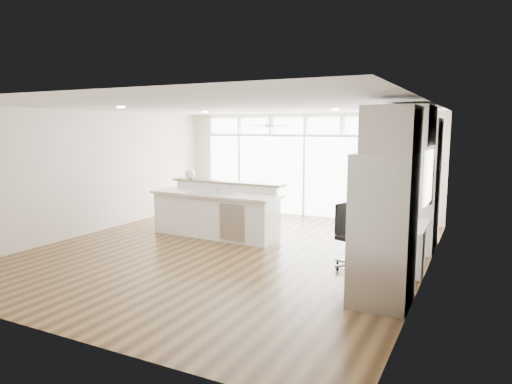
% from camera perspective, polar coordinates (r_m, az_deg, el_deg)
% --- Properties ---
extents(floor, '(7.00, 8.00, 0.02)m').
position_cam_1_polar(floor, '(8.80, -3.23, -7.36)').
color(floor, '#402A13').
rests_on(floor, ground).
extents(ceiling, '(7.00, 8.00, 0.02)m').
position_cam_1_polar(ceiling, '(8.49, -3.38, 10.55)').
color(ceiling, silver).
rests_on(ceiling, wall_back).
extents(wall_back, '(7.00, 0.04, 2.70)m').
position_cam_1_polar(wall_back, '(12.15, 6.20, 3.39)').
color(wall_back, beige).
rests_on(wall_back, floor).
extents(wall_front, '(7.00, 0.04, 2.70)m').
position_cam_1_polar(wall_front, '(5.50, -24.70, -2.92)').
color(wall_front, beige).
rests_on(wall_front, floor).
extents(wall_left, '(0.04, 8.00, 2.70)m').
position_cam_1_polar(wall_left, '(10.72, -19.73, 2.35)').
color(wall_left, beige).
rests_on(wall_left, floor).
extents(wall_right, '(0.04, 8.00, 2.70)m').
position_cam_1_polar(wall_right, '(7.44, 20.71, -0.01)').
color(wall_right, beige).
rests_on(wall_right, floor).
extents(glass_wall, '(5.80, 0.06, 2.08)m').
position_cam_1_polar(glass_wall, '(12.12, 6.08, 1.95)').
color(glass_wall, white).
rests_on(glass_wall, wall_back).
extents(transom_row, '(5.90, 0.06, 0.40)m').
position_cam_1_polar(transom_row, '(12.06, 6.17, 8.25)').
color(transom_row, white).
rests_on(transom_row, wall_back).
extents(desk_window, '(0.04, 0.85, 0.85)m').
position_cam_1_polar(desk_window, '(7.72, 20.73, 1.76)').
color(desk_window, white).
rests_on(desk_window, wall_right).
extents(ceiling_fan, '(1.16, 1.16, 0.32)m').
position_cam_1_polar(ceiling_fan, '(11.20, 1.67, 8.83)').
color(ceiling_fan, silver).
rests_on(ceiling_fan, ceiling).
extents(recessed_lights, '(3.40, 3.00, 0.02)m').
position_cam_1_polar(recessed_lights, '(8.67, -2.71, 10.38)').
color(recessed_lights, white).
rests_on(recessed_lights, ceiling).
extents(oven_cabinet, '(0.64, 1.20, 2.50)m').
position_cam_1_polar(oven_cabinet, '(9.27, 19.86, 0.90)').
color(oven_cabinet, white).
rests_on(oven_cabinet, floor).
extents(desk_nook, '(0.72, 1.30, 0.76)m').
position_cam_1_polar(desk_nook, '(7.96, 17.94, -6.50)').
color(desk_nook, white).
rests_on(desk_nook, floor).
extents(upper_cabinets, '(0.64, 1.30, 0.64)m').
position_cam_1_polar(upper_cabinets, '(7.72, 18.87, 7.80)').
color(upper_cabinets, white).
rests_on(upper_cabinets, wall_right).
extents(refrigerator, '(0.76, 0.90, 2.00)m').
position_cam_1_polar(refrigerator, '(6.24, 15.62, -4.52)').
color(refrigerator, '#ADADB2').
rests_on(refrigerator, floor).
extents(fridge_cabinet, '(0.64, 0.90, 0.60)m').
position_cam_1_polar(fridge_cabinet, '(6.09, 16.65, 7.47)').
color(fridge_cabinet, white).
rests_on(fridge_cabinet, wall_right).
extents(framed_photos, '(0.06, 0.22, 0.80)m').
position_cam_1_polar(framed_photos, '(8.35, 21.14, 1.14)').
color(framed_photos, black).
rests_on(framed_photos, wall_right).
extents(kitchen_island, '(2.95, 1.21, 1.15)m').
position_cam_1_polar(kitchen_island, '(9.82, -5.15, -2.25)').
color(kitchen_island, white).
rests_on(kitchen_island, floor).
extents(rug, '(0.98, 0.71, 0.01)m').
position_cam_1_polar(rug, '(7.62, 15.87, -9.98)').
color(rug, '#331F10').
rests_on(rug, floor).
extents(office_chair, '(0.70, 0.67, 1.07)m').
position_cam_1_polar(office_chair, '(7.73, 12.05, -5.53)').
color(office_chair, black).
rests_on(office_chair, floor).
extents(fishbowl, '(0.25, 0.25, 0.24)m').
position_cam_1_polar(fishbowl, '(10.59, -8.24, 2.25)').
color(fishbowl, silver).
rests_on(fishbowl, kitchen_island).
extents(monitor, '(0.11, 0.47, 0.39)m').
position_cam_1_polar(monitor, '(7.86, 17.54, -2.40)').
color(monitor, black).
rests_on(monitor, desk_nook).
extents(keyboard, '(0.15, 0.31, 0.01)m').
position_cam_1_polar(keyboard, '(7.92, 16.27, -3.63)').
color(keyboard, silver).
rests_on(keyboard, desk_nook).
extents(potted_plant, '(0.27, 0.29, 0.22)m').
position_cam_1_polar(potted_plant, '(9.21, 20.27, 9.31)').
color(potted_plant, '#2D6129').
rests_on(potted_plant, oven_cabinet).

